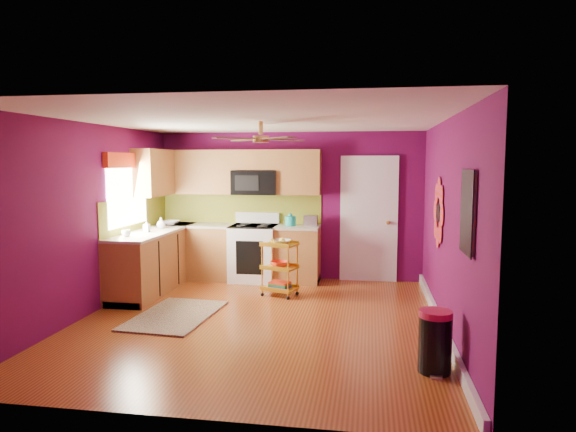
# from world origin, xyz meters

# --- Properties ---
(ground) EXTENTS (5.00, 5.00, 0.00)m
(ground) POSITION_xyz_m (0.00, 0.00, 0.00)
(ground) COLOR brown
(ground) RESTS_ON ground
(room_envelope) EXTENTS (4.54, 5.04, 2.52)m
(room_envelope) POSITION_xyz_m (0.03, 0.00, 1.63)
(room_envelope) COLOR #5C0A43
(room_envelope) RESTS_ON ground
(lower_cabinets) EXTENTS (2.81, 2.31, 0.94)m
(lower_cabinets) POSITION_xyz_m (-1.35, 1.82, 0.43)
(lower_cabinets) COLOR brown
(lower_cabinets) RESTS_ON ground
(electric_range) EXTENTS (0.76, 0.66, 1.13)m
(electric_range) POSITION_xyz_m (-0.55, 2.17, 0.48)
(electric_range) COLOR white
(electric_range) RESTS_ON ground
(upper_cabinetry) EXTENTS (2.80, 2.30, 1.26)m
(upper_cabinetry) POSITION_xyz_m (-1.24, 2.17, 1.80)
(upper_cabinetry) COLOR brown
(upper_cabinetry) RESTS_ON ground
(left_window) EXTENTS (0.08, 1.35, 1.08)m
(left_window) POSITION_xyz_m (-2.22, 1.05, 1.74)
(left_window) COLOR white
(left_window) RESTS_ON ground
(panel_door) EXTENTS (0.95, 0.11, 2.15)m
(panel_door) POSITION_xyz_m (1.35, 2.47, 1.02)
(panel_door) COLOR white
(panel_door) RESTS_ON ground
(right_wall_art) EXTENTS (0.04, 2.74, 1.04)m
(right_wall_art) POSITION_xyz_m (2.23, -0.34, 1.44)
(right_wall_art) COLOR black
(right_wall_art) RESTS_ON ground
(ceiling_fan) EXTENTS (1.01, 1.01, 0.26)m
(ceiling_fan) POSITION_xyz_m (0.00, 0.20, 2.29)
(ceiling_fan) COLOR #BF8C3F
(ceiling_fan) RESTS_ON ground
(shag_rug) EXTENTS (1.02, 1.56, 0.02)m
(shag_rug) POSITION_xyz_m (-1.11, 0.03, 0.01)
(shag_rug) COLOR #301E10
(shag_rug) RESTS_ON ground
(rolling_cart) EXTENTS (0.58, 0.49, 0.88)m
(rolling_cart) POSITION_xyz_m (0.06, 1.26, 0.45)
(rolling_cart) COLOR gold
(rolling_cart) RESTS_ON ground
(trash_can) EXTENTS (0.33, 0.35, 0.60)m
(trash_can) POSITION_xyz_m (1.99, -1.27, 0.30)
(trash_can) COLOR black
(trash_can) RESTS_ON ground
(teal_kettle) EXTENTS (0.18, 0.18, 0.21)m
(teal_kettle) POSITION_xyz_m (0.06, 2.23, 1.02)
(teal_kettle) COLOR #16A79A
(teal_kettle) RESTS_ON lower_cabinets
(toaster) EXTENTS (0.22, 0.15, 0.18)m
(toaster) POSITION_xyz_m (0.40, 2.23, 1.03)
(toaster) COLOR beige
(toaster) RESTS_ON lower_cabinets
(soap_bottle_a) EXTENTS (0.08, 0.08, 0.18)m
(soap_bottle_a) POSITION_xyz_m (-1.96, 1.10, 1.03)
(soap_bottle_a) COLOR #EA3F72
(soap_bottle_a) RESTS_ON lower_cabinets
(soap_bottle_b) EXTENTS (0.14, 0.14, 0.18)m
(soap_bottle_b) POSITION_xyz_m (-1.93, 1.57, 1.03)
(soap_bottle_b) COLOR white
(soap_bottle_b) RESTS_ON lower_cabinets
(counter_dish) EXTENTS (0.27, 0.27, 0.07)m
(counter_dish) POSITION_xyz_m (-1.95, 2.09, 0.97)
(counter_dish) COLOR white
(counter_dish) RESTS_ON lower_cabinets
(counter_cup) EXTENTS (0.12, 0.12, 0.10)m
(counter_cup) POSITION_xyz_m (-2.05, 0.62, 0.99)
(counter_cup) COLOR white
(counter_cup) RESTS_ON lower_cabinets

